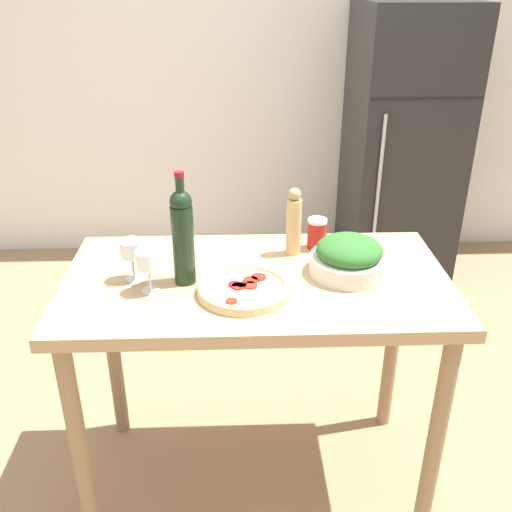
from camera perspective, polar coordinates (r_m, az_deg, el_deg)
ground_plane at (r=2.41m, az=0.03°, el=-20.91°), size 14.00×14.00×0.00m
wall_back at (r=3.78m, az=-1.27°, el=19.40°), size 6.40×0.08×2.60m
refrigerator at (r=3.61m, az=14.30°, el=10.46°), size 0.61×0.74×1.64m
prep_counter at (r=1.91m, az=0.04°, el=-5.31°), size 1.25×0.67×0.88m
wine_bottle at (r=1.77m, az=-7.33°, el=2.14°), size 0.07×0.07×0.37m
wine_glass_near at (r=1.76m, az=-10.73°, el=-0.58°), size 0.07×0.07×0.14m
wine_glass_far at (r=1.84m, az=-12.33°, el=0.57°), size 0.07×0.07×0.14m
pepper_mill at (r=1.97m, az=3.80°, el=3.36°), size 0.05×0.05×0.24m
salad_bowl at (r=1.88m, az=9.26°, el=-0.13°), size 0.25×0.25×0.13m
homemade_pizza at (r=1.76m, az=-1.25°, el=-3.24°), size 0.29×0.29×0.03m
salt_canister at (r=2.04m, az=6.10°, el=2.24°), size 0.07×0.07×0.11m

